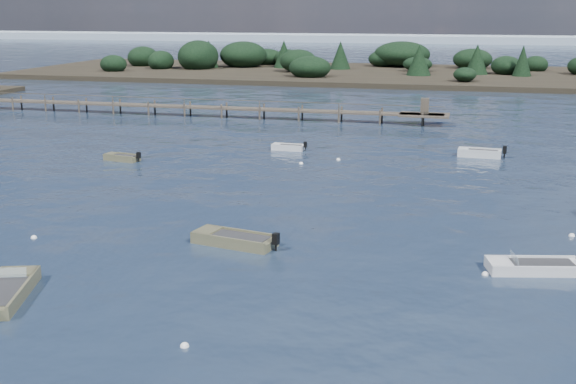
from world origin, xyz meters
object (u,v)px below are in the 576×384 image
(dinghy_mid_grey, at_px, (234,241))
(jetty, at_px, (187,107))
(tender_far_white, at_px, (288,148))
(dinghy_near_olive, at_px, (6,295))
(dinghy_mid_white_a, at_px, (534,269))
(tender_far_grey, at_px, (122,159))
(tender_far_grey_b, at_px, (480,155))

(dinghy_mid_grey, xyz_separation_m, jetty, (-19.07, 41.20, 0.83))
(tender_far_white, bearing_deg, dinghy_near_olive, -95.87)
(dinghy_mid_white_a, bearing_deg, tender_far_grey, 148.75)
(dinghy_mid_grey, xyz_separation_m, dinghy_mid_white_a, (14.33, -0.33, -0.02))
(tender_far_white, distance_m, dinghy_mid_white_a, 30.74)
(tender_far_grey, height_order, dinghy_mid_white_a, dinghy_mid_white_a)
(tender_far_grey_b, distance_m, dinghy_mid_white_a, 26.19)
(tender_far_grey_b, distance_m, tender_far_grey, 28.31)
(tender_far_grey_b, bearing_deg, dinghy_mid_white_a, -85.07)
(dinghy_mid_grey, xyz_separation_m, tender_far_white, (-3.47, 24.73, -0.01))
(tender_far_grey_b, height_order, jetty, jetty)
(dinghy_near_olive, relative_size, jetty, 0.08)
(tender_far_grey_b, distance_m, tender_far_white, 15.58)
(tender_far_grey, xyz_separation_m, dinghy_mid_white_a, (29.31, -17.79, -0.00))
(tender_far_grey, relative_size, dinghy_mid_grey, 0.68)
(dinghy_mid_grey, relative_size, dinghy_near_olive, 0.94)
(tender_far_grey_b, bearing_deg, dinghy_mid_grey, -115.11)
(tender_far_grey, height_order, dinghy_near_olive, dinghy_near_olive)
(tender_far_grey_b, height_order, tender_far_grey, tender_far_grey_b)
(tender_far_white, xyz_separation_m, jetty, (-15.60, 16.47, 0.84))
(tender_far_grey_b, relative_size, tender_far_white, 1.27)
(tender_far_grey, xyz_separation_m, dinghy_near_olive, (8.06, -26.36, 0.02))
(dinghy_near_olive, xyz_separation_m, tender_far_white, (3.46, 33.63, -0.01))
(tender_far_grey, bearing_deg, dinghy_mid_white_a, -31.25)
(tender_far_white, bearing_deg, dinghy_mid_white_a, -54.63)
(tender_far_white, relative_size, jetty, 0.05)
(tender_far_grey_b, xyz_separation_m, dinghy_near_olive, (-19.00, -34.66, -0.02))
(tender_far_grey_b, xyz_separation_m, dinghy_mid_grey, (-12.08, -25.77, -0.02))
(dinghy_near_olive, relative_size, tender_far_white, 1.68)
(tender_far_grey_b, relative_size, dinghy_near_olive, 0.76)
(dinghy_mid_white_a, bearing_deg, tender_far_grey_b, 94.93)
(dinghy_near_olive, bearing_deg, dinghy_mid_white_a, 21.96)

